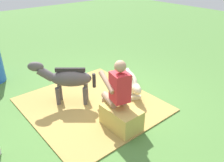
{
  "coord_description": "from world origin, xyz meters",
  "views": [
    {
      "loc": [
        -3.33,
        2.53,
        2.7
      ],
      "look_at": [
        -0.16,
        -0.14,
        0.55
      ],
      "focal_mm": 37.15,
      "sensor_mm": 36.0,
      "label": 1
    }
  ],
  "objects_px": {
    "hay_bale": "(121,118)",
    "person_seated": "(117,90)",
    "pony_standing": "(67,79)",
    "pony_lying": "(129,81)"
  },
  "relations": [
    {
      "from": "hay_bale",
      "to": "person_seated",
      "type": "xyz_separation_m",
      "value": [
        0.16,
        -0.03,
        0.5
      ]
    },
    {
      "from": "hay_bale",
      "to": "pony_lying",
      "type": "relative_size",
      "value": 0.54
    },
    {
      "from": "pony_standing",
      "to": "pony_lying",
      "type": "bearing_deg",
      "value": -104.69
    },
    {
      "from": "hay_bale",
      "to": "pony_standing",
      "type": "bearing_deg",
      "value": 12.44
    },
    {
      "from": "person_seated",
      "to": "hay_bale",
      "type": "bearing_deg",
      "value": 170.86
    },
    {
      "from": "pony_standing",
      "to": "pony_lying",
      "type": "height_order",
      "value": "pony_standing"
    },
    {
      "from": "person_seated",
      "to": "pony_standing",
      "type": "bearing_deg",
      "value": 15.17
    },
    {
      "from": "pony_standing",
      "to": "hay_bale",
      "type": "bearing_deg",
      "value": -167.56
    },
    {
      "from": "hay_bale",
      "to": "person_seated",
      "type": "height_order",
      "value": "person_seated"
    },
    {
      "from": "pony_lying",
      "to": "pony_standing",
      "type": "bearing_deg",
      "value": 75.31
    }
  ]
}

